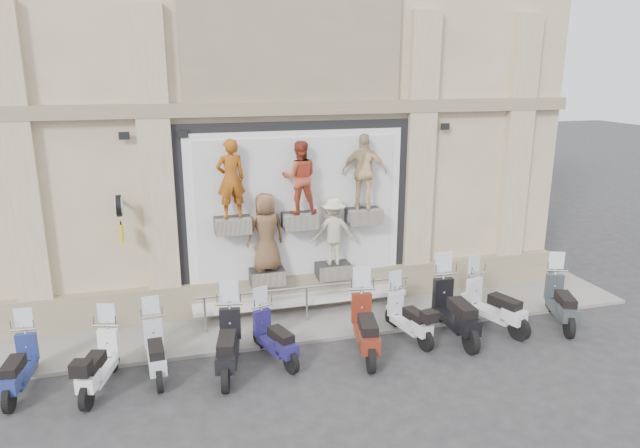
{
  "coord_description": "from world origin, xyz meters",
  "views": [
    {
      "loc": [
        -2.92,
        -9.77,
        5.72
      ],
      "look_at": [
        0.29,
        1.9,
        2.4
      ],
      "focal_mm": 32.0,
      "sensor_mm": 36.0,
      "label": 1
    }
  ],
  "objects_px": {
    "scooter_j": "(562,293)",
    "guard_rail": "(307,305)",
    "scooter_b": "(98,354)",
    "scooter_e": "(274,328)",
    "clock_sign_bracket": "(120,213)",
    "scooter_d": "(228,333)",
    "scooter_g": "(409,309)",
    "scooter_i": "(495,296)",
    "scooter_a": "(17,357)",
    "scooter_f": "(366,316)",
    "scooter_c": "(155,341)",
    "scooter_h": "(456,300)"
  },
  "relations": [
    {
      "from": "scooter_g",
      "to": "scooter_i",
      "type": "height_order",
      "value": "scooter_i"
    },
    {
      "from": "guard_rail",
      "to": "scooter_a",
      "type": "bearing_deg",
      "value": -166.03
    },
    {
      "from": "clock_sign_bracket",
      "to": "scooter_h",
      "type": "distance_m",
      "value": 7.39
    },
    {
      "from": "scooter_b",
      "to": "scooter_e",
      "type": "bearing_deg",
      "value": 19.1
    },
    {
      "from": "scooter_i",
      "to": "scooter_f",
      "type": "bearing_deg",
      "value": 167.39
    },
    {
      "from": "clock_sign_bracket",
      "to": "scooter_a",
      "type": "xyz_separation_m",
      "value": [
        -1.82,
        -1.89,
        -2.1
      ]
    },
    {
      "from": "scooter_f",
      "to": "scooter_h",
      "type": "bearing_deg",
      "value": 16.93
    },
    {
      "from": "guard_rail",
      "to": "scooter_d",
      "type": "relative_size",
      "value": 2.52
    },
    {
      "from": "scooter_a",
      "to": "scooter_e",
      "type": "xyz_separation_m",
      "value": [
        4.68,
        -0.05,
        -0.01
      ]
    },
    {
      "from": "guard_rail",
      "to": "clock_sign_bracket",
      "type": "height_order",
      "value": "clock_sign_bracket"
    },
    {
      "from": "scooter_a",
      "to": "scooter_c",
      "type": "bearing_deg",
      "value": 4.78
    },
    {
      "from": "scooter_c",
      "to": "clock_sign_bracket",
      "type": "bearing_deg",
      "value": 102.1
    },
    {
      "from": "scooter_d",
      "to": "scooter_f",
      "type": "xyz_separation_m",
      "value": [
        2.8,
        -0.03,
        0.02
      ]
    },
    {
      "from": "scooter_c",
      "to": "scooter_j",
      "type": "bearing_deg",
      "value": -4.96
    },
    {
      "from": "scooter_a",
      "to": "scooter_e",
      "type": "bearing_deg",
      "value": 4.68
    },
    {
      "from": "scooter_g",
      "to": "scooter_d",
      "type": "bearing_deg",
      "value": 174.31
    },
    {
      "from": "scooter_c",
      "to": "scooter_e",
      "type": "distance_m",
      "value": 2.3
    },
    {
      "from": "scooter_i",
      "to": "scooter_j",
      "type": "xyz_separation_m",
      "value": [
        1.61,
        -0.21,
        -0.01
      ]
    },
    {
      "from": "scooter_e",
      "to": "scooter_j",
      "type": "bearing_deg",
      "value": -19.62
    },
    {
      "from": "scooter_h",
      "to": "scooter_i",
      "type": "relative_size",
      "value": 1.1
    },
    {
      "from": "scooter_a",
      "to": "scooter_e",
      "type": "distance_m",
      "value": 4.69
    },
    {
      "from": "scooter_a",
      "to": "scooter_j",
      "type": "bearing_deg",
      "value": 4.63
    },
    {
      "from": "scooter_f",
      "to": "scooter_j",
      "type": "xyz_separation_m",
      "value": [
        4.8,
        0.15,
        -0.06
      ]
    },
    {
      "from": "scooter_c",
      "to": "scooter_b",
      "type": "bearing_deg",
      "value": -169.4
    },
    {
      "from": "scooter_b",
      "to": "scooter_c",
      "type": "relative_size",
      "value": 1.03
    },
    {
      "from": "clock_sign_bracket",
      "to": "scooter_h",
      "type": "height_order",
      "value": "clock_sign_bracket"
    },
    {
      "from": "scooter_d",
      "to": "scooter_e",
      "type": "distance_m",
      "value": 0.98
    },
    {
      "from": "scooter_a",
      "to": "scooter_i",
      "type": "relative_size",
      "value": 0.89
    },
    {
      "from": "guard_rail",
      "to": "scooter_i",
      "type": "distance_m",
      "value": 4.24
    },
    {
      "from": "scooter_i",
      "to": "scooter_h",
      "type": "bearing_deg",
      "value": 169.21
    },
    {
      "from": "scooter_d",
      "to": "scooter_e",
      "type": "bearing_deg",
      "value": 23.56
    },
    {
      "from": "scooter_h",
      "to": "guard_rail",
      "type": "bearing_deg",
      "value": 155.42
    },
    {
      "from": "scooter_a",
      "to": "scooter_j",
      "type": "distance_m",
      "value": 11.33
    },
    {
      "from": "scooter_h",
      "to": "scooter_j",
      "type": "height_order",
      "value": "scooter_h"
    },
    {
      "from": "scooter_a",
      "to": "scooter_f",
      "type": "relative_size",
      "value": 0.84
    },
    {
      "from": "guard_rail",
      "to": "clock_sign_bracket",
      "type": "distance_m",
      "value": 4.57
    },
    {
      "from": "clock_sign_bracket",
      "to": "scooter_c",
      "type": "relative_size",
      "value": 0.59
    },
    {
      "from": "scooter_g",
      "to": "scooter_i",
      "type": "bearing_deg",
      "value": -12.22
    },
    {
      "from": "clock_sign_bracket",
      "to": "guard_rail",
      "type": "bearing_deg",
      "value": -6.84
    },
    {
      "from": "guard_rail",
      "to": "scooter_e",
      "type": "distance_m",
      "value": 1.82
    },
    {
      "from": "scooter_j",
      "to": "guard_rail",
      "type": "bearing_deg",
      "value": -174.57
    },
    {
      "from": "scooter_e",
      "to": "scooter_i",
      "type": "xyz_separation_m",
      "value": [
        5.04,
        0.12,
        0.09
      ]
    },
    {
      "from": "scooter_e",
      "to": "scooter_h",
      "type": "xyz_separation_m",
      "value": [
        3.99,
        -0.03,
        0.17
      ]
    },
    {
      "from": "clock_sign_bracket",
      "to": "scooter_g",
      "type": "xyz_separation_m",
      "value": [
        5.85,
        -1.78,
        -2.11
      ]
    },
    {
      "from": "scooter_c",
      "to": "scooter_h",
      "type": "relative_size",
      "value": 0.81
    },
    {
      "from": "scooter_e",
      "to": "scooter_h",
      "type": "relative_size",
      "value": 0.8
    },
    {
      "from": "scooter_i",
      "to": "scooter_b",
      "type": "bearing_deg",
      "value": 163.4
    },
    {
      "from": "scooter_g",
      "to": "scooter_j",
      "type": "relative_size",
      "value": 0.89
    },
    {
      "from": "scooter_g",
      "to": "scooter_e",
      "type": "bearing_deg",
      "value": 172.01
    },
    {
      "from": "guard_rail",
      "to": "scooter_g",
      "type": "xyz_separation_m",
      "value": [
        1.95,
        -1.31,
        0.23
      ]
    }
  ]
}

